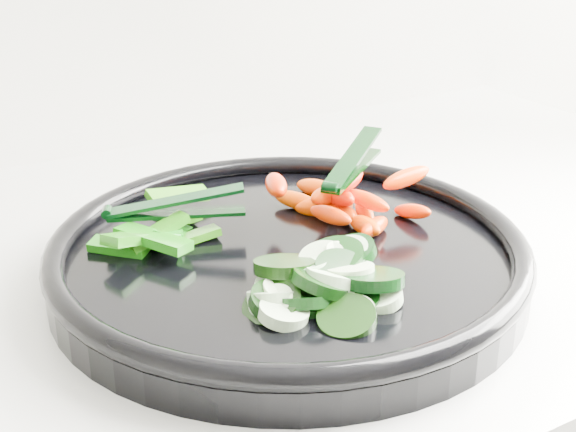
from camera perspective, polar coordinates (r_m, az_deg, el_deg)
veggie_tray at (r=0.63m, az=-0.00°, el=-2.89°), size 0.47×0.47×0.04m
cucumber_pile at (r=0.56m, az=2.00°, el=-4.91°), size 0.13×0.13×0.04m
carrot_pile at (r=0.68m, az=3.69°, el=1.22°), size 0.15×0.14×0.05m
pepper_pile at (r=0.65m, az=-9.15°, el=-1.01°), size 0.12×0.12×0.04m
tong_carrot at (r=0.67m, az=4.54°, el=3.67°), size 0.10×0.08×0.02m
tong_pepper at (r=0.65m, az=-8.27°, el=0.61°), size 0.11×0.06×0.02m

